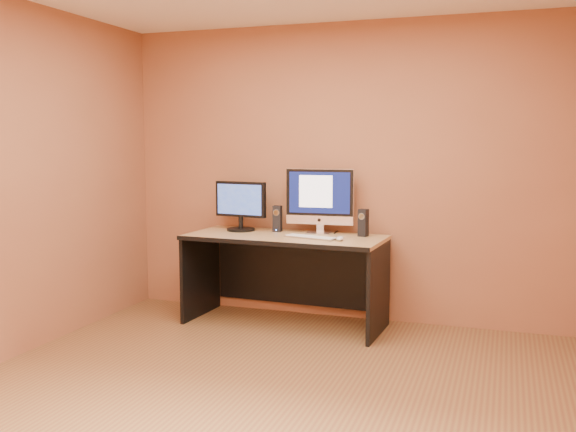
{
  "coord_description": "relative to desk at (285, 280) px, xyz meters",
  "views": [
    {
      "loc": [
        1.37,
        -3.51,
        1.58
      ],
      "look_at": [
        -0.34,
        1.49,
        0.96
      ],
      "focal_mm": 40.0,
      "sensor_mm": 36.0,
      "label": 1
    }
  ],
  "objects": [
    {
      "name": "floor",
      "position": [
        0.41,
        -1.59,
        -0.39
      ],
      "size": [
        4.0,
        4.0,
        0.0
      ],
      "primitive_type": "plane",
      "color": "brown",
      "rests_on": "ground"
    },
    {
      "name": "walls",
      "position": [
        0.41,
        -1.59,
        0.91
      ],
      "size": [
        4.0,
        4.0,
        2.6
      ],
      "primitive_type": null,
      "color": "#985C3D",
      "rests_on": "ground"
    },
    {
      "name": "desk",
      "position": [
        0.0,
        0.0,
        0.0
      ],
      "size": [
        1.71,
        0.82,
        0.78
      ],
      "primitive_type": null,
      "rotation": [
        0.0,
        0.0,
        -0.05
      ],
      "color": "tan",
      "rests_on": "ground"
    },
    {
      "name": "imac",
      "position": [
        0.24,
        0.2,
        0.68
      ],
      "size": [
        0.61,
        0.26,
        0.58
      ],
      "primitive_type": null,
      "rotation": [
        0.0,
        0.0,
        0.06
      ],
      "color": "silver",
      "rests_on": "desk"
    },
    {
      "name": "second_monitor",
      "position": [
        -0.47,
        0.15,
        0.61
      ],
      "size": [
        0.53,
        0.31,
        0.44
      ],
      "primitive_type": null,
      "rotation": [
        0.0,
        0.0,
        -0.13
      ],
      "color": "black",
      "rests_on": "desk"
    },
    {
      "name": "speaker_left",
      "position": [
        -0.14,
        0.21,
        0.5
      ],
      "size": [
        0.08,
        0.08,
        0.23
      ],
      "primitive_type": null,
      "rotation": [
        0.0,
        0.0,
        0.08
      ],
      "color": "black",
      "rests_on": "desk"
    },
    {
      "name": "speaker_right",
      "position": [
        0.64,
        0.17,
        0.5
      ],
      "size": [
        0.08,
        0.09,
        0.23
      ],
      "primitive_type": null,
      "rotation": [
        0.0,
        0.0,
        -0.19
      ],
      "color": "black",
      "rests_on": "desk"
    },
    {
      "name": "keyboard",
      "position": [
        0.25,
        -0.08,
        0.4
      ],
      "size": [
        0.47,
        0.23,
        0.02
      ],
      "primitive_type": "cube",
      "rotation": [
        0.0,
        0.0,
        -0.25
      ],
      "color": "#B2B2B6",
      "rests_on": "desk"
    },
    {
      "name": "mouse",
      "position": [
        0.52,
        -0.12,
        0.41
      ],
      "size": [
        0.07,
        0.11,
        0.04
      ],
      "primitive_type": "ellipsoid",
      "rotation": [
        0.0,
        0.0,
        0.06
      ],
      "color": "silver",
      "rests_on": "desk"
    },
    {
      "name": "cable_a",
      "position": [
        0.36,
        0.35,
        0.39
      ],
      "size": [
        0.03,
        0.23,
        0.01
      ],
      "primitive_type": "cylinder",
      "rotation": [
        1.57,
        0.0,
        0.09
      ],
      "color": "black",
      "rests_on": "desk"
    },
    {
      "name": "cable_b",
      "position": [
        0.21,
        0.33,
        0.39
      ],
      "size": [
        0.07,
        0.18,
        0.01
      ],
      "primitive_type": "cylinder",
      "rotation": [
        1.57,
        0.0,
        -0.34
      ],
      "color": "black",
      "rests_on": "desk"
    }
  ]
}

